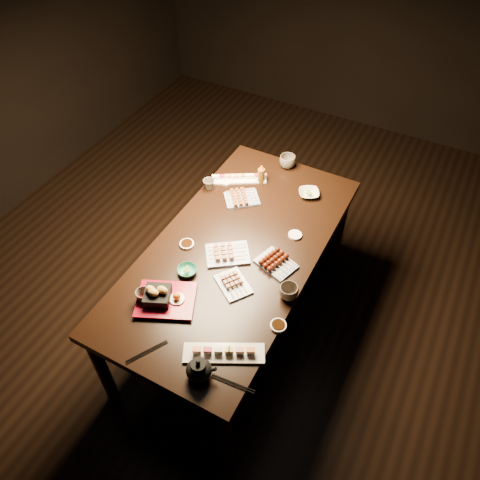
% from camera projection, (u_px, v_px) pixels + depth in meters
% --- Properties ---
extents(ground, '(5.00, 5.00, 0.00)m').
position_uv_depth(ground, '(225.00, 278.00, 3.49)').
color(ground, black).
rests_on(ground, ground).
extents(dining_table, '(1.09, 1.89, 0.75)m').
position_uv_depth(dining_table, '(236.00, 288.00, 2.96)').
color(dining_table, black).
rests_on(dining_table, ground).
extents(sushi_platter_near, '(0.39, 0.27, 0.05)m').
position_uv_depth(sushi_platter_near, '(224.00, 351.00, 2.20)').
color(sushi_platter_near, white).
rests_on(sushi_platter_near, dining_table).
extents(sushi_platter_far, '(0.35, 0.26, 0.04)m').
position_uv_depth(sushi_platter_far, '(239.00, 177.00, 3.09)').
color(sushi_platter_far, white).
rests_on(sushi_platter_far, dining_table).
extents(yakitori_plate_center, '(0.30, 0.28, 0.06)m').
position_uv_depth(yakitori_plate_center, '(228.00, 252.00, 2.63)').
color(yakitori_plate_center, '#828EB6').
rests_on(yakitori_plate_center, dining_table).
extents(yakitori_plate_right, '(0.24, 0.23, 0.05)m').
position_uv_depth(yakitori_plate_right, '(233.00, 282.00, 2.48)').
color(yakitori_plate_right, '#828EB6').
rests_on(yakitori_plate_right, dining_table).
extents(yakitori_plate_left, '(0.26, 0.25, 0.05)m').
position_uv_depth(yakitori_plate_left, '(242.00, 197.00, 2.95)').
color(yakitori_plate_left, '#828EB6').
rests_on(yakitori_plate_left, dining_table).
extents(tsukune_plate, '(0.25, 0.21, 0.05)m').
position_uv_depth(tsukune_plate, '(276.00, 262.00, 2.58)').
color(tsukune_plate, '#828EB6').
rests_on(tsukune_plate, dining_table).
extents(edamame_bowl_green, '(0.11, 0.11, 0.03)m').
position_uv_depth(edamame_bowl_green, '(187.00, 271.00, 2.55)').
color(edamame_bowl_green, '#2D8A6F').
rests_on(edamame_bowl_green, dining_table).
extents(edamame_bowl_cream, '(0.17, 0.17, 0.03)m').
position_uv_depth(edamame_bowl_cream, '(309.00, 193.00, 2.99)').
color(edamame_bowl_cream, beige).
rests_on(edamame_bowl_cream, dining_table).
extents(tempura_tray, '(0.37, 0.34, 0.11)m').
position_uv_depth(tempura_tray, '(165.00, 295.00, 2.39)').
color(tempura_tray, black).
rests_on(tempura_tray, dining_table).
extents(teacup_near_left, '(0.09, 0.09, 0.07)m').
position_uv_depth(teacup_near_left, '(144.00, 296.00, 2.41)').
color(teacup_near_left, brown).
rests_on(teacup_near_left, dining_table).
extents(teacup_mid_right, '(0.13, 0.13, 0.08)m').
position_uv_depth(teacup_mid_right, '(289.00, 292.00, 2.42)').
color(teacup_mid_right, brown).
rests_on(teacup_mid_right, dining_table).
extents(teacup_far_left, '(0.08, 0.08, 0.07)m').
position_uv_depth(teacup_far_left, '(209.00, 184.00, 3.02)').
color(teacup_far_left, brown).
rests_on(teacup_far_left, dining_table).
extents(teacup_far_right, '(0.15, 0.15, 0.09)m').
position_uv_depth(teacup_far_right, '(287.00, 162.00, 3.17)').
color(teacup_far_right, brown).
rests_on(teacup_far_right, dining_table).
extents(teapot, '(0.19, 0.19, 0.12)m').
position_uv_depth(teapot, '(199.00, 368.00, 2.10)').
color(teapot, black).
rests_on(teapot, dining_table).
extents(condiment_bottle, '(0.05, 0.05, 0.14)m').
position_uv_depth(condiment_bottle, '(261.00, 174.00, 3.04)').
color(condiment_bottle, brown).
rests_on(condiment_bottle, dining_table).
extents(sauce_dish_west, '(0.10, 0.10, 0.01)m').
position_uv_depth(sauce_dish_west, '(187.00, 244.00, 2.70)').
color(sauce_dish_west, white).
rests_on(sauce_dish_west, dining_table).
extents(sauce_dish_east, '(0.09, 0.09, 0.01)m').
position_uv_depth(sauce_dish_east, '(295.00, 235.00, 2.75)').
color(sauce_dish_east, white).
rests_on(sauce_dish_east, dining_table).
extents(sauce_dish_se, '(0.09, 0.09, 0.01)m').
position_uv_depth(sauce_dish_se, '(278.00, 325.00, 2.32)').
color(sauce_dish_se, white).
rests_on(sauce_dish_se, dining_table).
extents(sauce_dish_nw, '(0.08, 0.08, 0.01)m').
position_uv_depth(sauce_dish_nw, '(226.00, 182.00, 3.08)').
color(sauce_dish_nw, white).
rests_on(sauce_dish_nw, dining_table).
extents(chopsticks_near, '(0.12, 0.19, 0.01)m').
position_uv_depth(chopsticks_near, '(147.00, 352.00, 2.22)').
color(chopsticks_near, black).
rests_on(chopsticks_near, dining_table).
extents(chopsticks_se, '(0.22, 0.04, 0.01)m').
position_uv_depth(chopsticks_se, '(233.00, 384.00, 2.11)').
color(chopsticks_se, black).
rests_on(chopsticks_se, dining_table).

